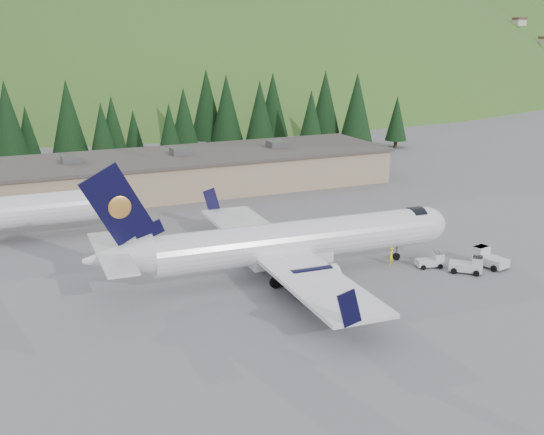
{
  "coord_description": "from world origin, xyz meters",
  "views": [
    {
      "loc": [
        -26.92,
        -54.41,
        22.42
      ],
      "look_at": [
        0.0,
        6.0,
        4.0
      ],
      "focal_mm": 45.0,
      "sensor_mm": 36.0,
      "label": 1
    }
  ],
  "objects": [
    {
      "name": "hills",
      "position": [
        53.34,
        207.38,
        -82.8
      ],
      "size": [
        614.0,
        330.0,
        300.0
      ],
      "color": "#254F1E",
      "rests_on": "ground"
    },
    {
      "name": "airliner",
      "position": [
        -1.05,
        0.04,
        3.17
      ],
      "size": [
        35.82,
        33.57,
        11.9
      ],
      "rotation": [
        0.0,
        0.0,
        -0.04
      ],
      "color": "white",
      "rests_on": "ground"
    },
    {
      "name": "ground",
      "position": [
        0.0,
        0.0,
        0.0
      ],
      "size": [
        600.0,
        600.0,
        0.0
      ],
      "primitive_type": "plane",
      "color": "slate"
    },
    {
      "name": "ramp_worker",
      "position": [
        9.48,
        -1.37,
        0.88
      ],
      "size": [
        0.77,
        0.72,
        1.76
      ],
      "primitive_type": "imported",
      "rotation": [
        0.0,
        0.0,
        3.76
      ],
      "color": "#FFF418",
      "rests_on": "ground"
    },
    {
      "name": "baggage_tug_b",
      "position": [
        14.97,
        -6.35,
        0.73
      ],
      "size": [
        3.3,
        3.21,
        1.64
      ],
      "rotation": [
        0.0,
        0.0,
        -0.74
      ],
      "color": "silver",
      "rests_on": "ground"
    },
    {
      "name": "baggage_tug_a",
      "position": [
        12.75,
        -3.56,
        0.61
      ],
      "size": [
        2.81,
        2.05,
        1.37
      ],
      "rotation": [
        0.0,
        0.0,
        -0.25
      ],
      "color": "silver",
      "rests_on": "ground"
    },
    {
      "name": "tree_line",
      "position": [
        -6.38,
        60.34,
        7.74
      ],
      "size": [
        113.43,
        19.41,
        14.02
      ],
      "color": "black",
      "rests_on": "ground"
    },
    {
      "name": "baggage_tug_c",
      "position": [
        17.86,
        -5.52,
        0.81
      ],
      "size": [
        2.65,
        3.68,
        1.81
      ],
      "rotation": [
        0.0,
        0.0,
        1.8
      ],
      "color": "silver",
      "rests_on": "ground"
    },
    {
      "name": "second_airliner",
      "position": [
        -24.92,
        22.0,
        3.32
      ],
      "size": [
        27.5,
        11.0,
        10.05
      ],
      "color": "white",
      "rests_on": "ground"
    },
    {
      "name": "terminal_building",
      "position": [
        -5.01,
        38.0,
        2.62
      ],
      "size": [
        71.0,
        17.0,
        6.1
      ],
      "color": "tan",
      "rests_on": "ground"
    }
  ]
}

